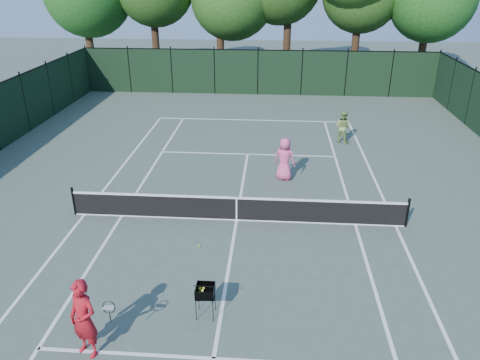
# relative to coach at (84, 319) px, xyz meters

# --- Properties ---
(ground) EXTENTS (90.00, 90.00, 0.00)m
(ground) POSITION_rel_coach_xyz_m (2.87, 6.43, -0.98)
(ground) COLOR #46554A
(ground) RESTS_ON ground
(sideline_doubles_left) EXTENTS (0.10, 23.77, 0.01)m
(sideline_doubles_left) POSITION_rel_coach_xyz_m (-2.61, 6.43, -0.98)
(sideline_doubles_left) COLOR white
(sideline_doubles_left) RESTS_ON ground
(sideline_doubles_right) EXTENTS (0.10, 23.77, 0.01)m
(sideline_doubles_right) POSITION_rel_coach_xyz_m (8.36, 6.43, -0.98)
(sideline_doubles_right) COLOR white
(sideline_doubles_right) RESTS_ON ground
(sideline_singles_left) EXTENTS (0.10, 23.77, 0.01)m
(sideline_singles_left) POSITION_rel_coach_xyz_m (-1.24, 6.43, -0.98)
(sideline_singles_left) COLOR white
(sideline_singles_left) RESTS_ON ground
(sideline_singles_right) EXTENTS (0.10, 23.77, 0.01)m
(sideline_singles_right) POSITION_rel_coach_xyz_m (6.99, 6.43, -0.98)
(sideline_singles_right) COLOR white
(sideline_singles_right) RESTS_ON ground
(baseline_far) EXTENTS (10.97, 0.10, 0.01)m
(baseline_far) POSITION_rel_coach_xyz_m (2.87, 18.31, -0.98)
(baseline_far) COLOR white
(baseline_far) RESTS_ON ground
(service_line_near) EXTENTS (8.23, 0.10, 0.01)m
(service_line_near) POSITION_rel_coach_xyz_m (2.87, 0.03, -0.98)
(service_line_near) COLOR white
(service_line_near) RESTS_ON ground
(service_line_far) EXTENTS (8.23, 0.10, 0.01)m
(service_line_far) POSITION_rel_coach_xyz_m (2.87, 12.83, -0.98)
(service_line_far) COLOR white
(service_line_far) RESTS_ON ground
(center_service_line) EXTENTS (0.10, 12.80, 0.01)m
(center_service_line) POSITION_rel_coach_xyz_m (2.87, 6.43, -0.98)
(center_service_line) COLOR white
(center_service_line) RESTS_ON ground
(tennis_net) EXTENTS (11.69, 0.09, 1.06)m
(tennis_net) POSITION_rel_coach_xyz_m (2.87, 6.43, -0.51)
(tennis_net) COLOR black
(tennis_net) RESTS_ON ground
(fence_far) EXTENTS (24.00, 0.05, 3.00)m
(fence_far) POSITION_rel_coach_xyz_m (2.87, 24.43, 0.52)
(fence_far) COLOR black
(fence_far) RESTS_ON ground
(coach) EXTENTS (1.12, 0.71, 1.96)m
(coach) POSITION_rel_coach_xyz_m (0.00, 0.00, 0.00)
(coach) COLOR #B1141F
(coach) RESTS_ON ground
(player_pink) EXTENTS (1.03, 0.85, 1.81)m
(player_pink) POSITION_rel_coach_xyz_m (4.56, 10.09, -0.08)
(player_pink) COLOR #EA528E
(player_pink) RESTS_ON ground
(player_green) EXTENTS (1.01, 0.95, 1.64)m
(player_green) POSITION_rel_coach_xyz_m (7.53, 14.87, -0.16)
(player_green) COLOR #87A954
(player_green) RESTS_ON ground
(ball_hopper) EXTENTS (0.51, 0.51, 0.89)m
(ball_hopper) POSITION_rel_coach_xyz_m (2.50, 1.47, -0.23)
(ball_hopper) COLOR black
(ball_hopper) RESTS_ON ground
(loose_ball_midcourt) EXTENTS (0.07, 0.07, 0.07)m
(loose_ball_midcourt) POSITION_rel_coach_xyz_m (1.82, 4.64, -0.95)
(loose_ball_midcourt) COLOR #CCEA30
(loose_ball_midcourt) RESTS_ON ground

